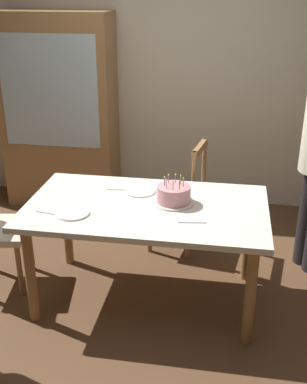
# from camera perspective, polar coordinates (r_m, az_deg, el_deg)

# --- Properties ---
(ground) EXTENTS (6.40, 6.40, 0.00)m
(ground) POSITION_cam_1_polar(r_m,az_deg,el_deg) (3.62, -0.80, -12.35)
(ground) COLOR brown
(back_wall) EXTENTS (6.40, 0.10, 2.60)m
(back_wall) POSITION_cam_1_polar(r_m,az_deg,el_deg) (4.83, 3.07, 13.74)
(back_wall) COLOR beige
(back_wall) RESTS_ON ground
(dining_table) EXTENTS (1.63, 0.94, 0.75)m
(dining_table) POSITION_cam_1_polar(r_m,az_deg,el_deg) (3.28, -0.86, -2.97)
(dining_table) COLOR silver
(dining_table) RESTS_ON ground
(birthday_cake) EXTENTS (0.28, 0.28, 0.19)m
(birthday_cake) POSITION_cam_1_polar(r_m,az_deg,el_deg) (3.25, 2.42, -0.35)
(birthday_cake) COLOR silver
(birthday_cake) RESTS_ON dining_table
(plate_near_celebrant) EXTENTS (0.22, 0.22, 0.01)m
(plate_near_celebrant) POSITION_cam_1_polar(r_m,az_deg,el_deg) (3.16, -9.62, -2.50)
(plate_near_celebrant) COLOR white
(plate_near_celebrant) RESTS_ON dining_table
(plate_far_side) EXTENTS (0.22, 0.22, 0.01)m
(plate_far_side) POSITION_cam_1_polar(r_m,az_deg,el_deg) (3.44, -1.59, 0.11)
(plate_far_side) COLOR white
(plate_far_side) RESTS_ON dining_table
(fork_near_celebrant) EXTENTS (0.18, 0.05, 0.01)m
(fork_near_celebrant) POSITION_cam_1_polar(r_m,az_deg,el_deg) (3.20, -12.44, -2.46)
(fork_near_celebrant) COLOR silver
(fork_near_celebrant) RESTS_ON dining_table
(fork_far_side) EXTENTS (0.18, 0.03, 0.01)m
(fork_far_side) POSITION_cam_1_polar(r_m,az_deg,el_deg) (3.48, -4.15, 0.29)
(fork_far_side) COLOR silver
(fork_far_side) RESTS_ON dining_table
(fork_near_guest) EXTENTS (0.18, 0.04, 0.01)m
(fork_near_guest) POSITION_cam_1_polar(r_m,az_deg,el_deg) (3.01, 4.62, -3.61)
(fork_near_guest) COLOR silver
(fork_near_guest) RESTS_ON dining_table
(chair_spindle_back) EXTENTS (0.50, 0.50, 0.95)m
(chair_spindle_back) POSITION_cam_1_polar(r_m,az_deg,el_deg) (4.05, 2.98, -0.73)
(chair_spindle_back) COLOR tan
(chair_spindle_back) RESTS_ON ground
(china_cabinet) EXTENTS (1.10, 0.45, 1.90)m
(china_cabinet) POSITION_cam_1_polar(r_m,az_deg,el_deg) (4.89, -11.15, 9.29)
(china_cabinet) COLOR #9E7042
(china_cabinet) RESTS_ON ground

